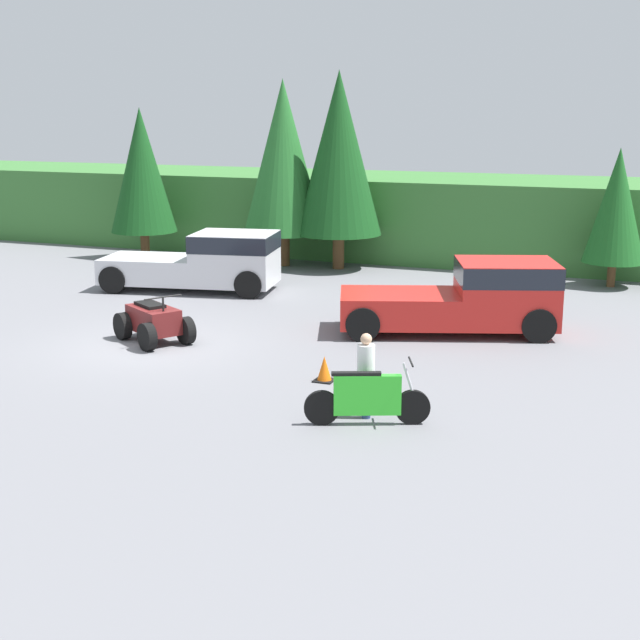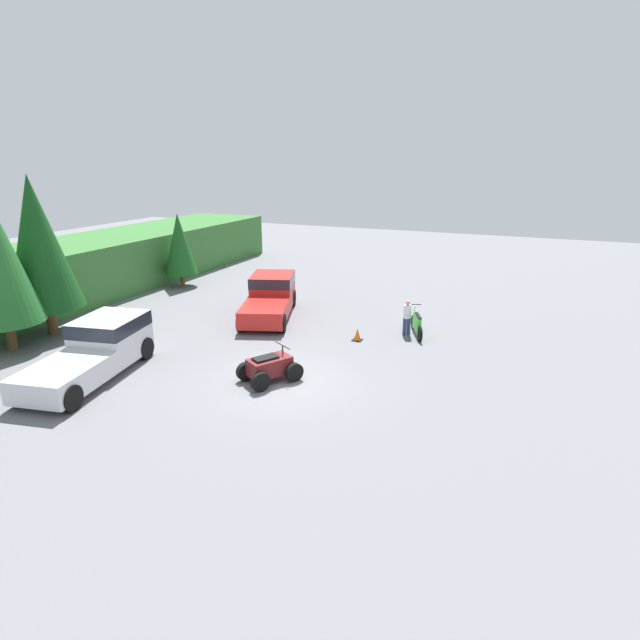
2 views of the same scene
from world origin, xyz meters
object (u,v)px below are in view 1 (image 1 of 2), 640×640
(pickup_truck_red, at_px, (471,295))
(pickup_truck_second, at_px, (208,260))
(traffic_cone, at_px, (324,370))
(rider_person, at_px, (366,372))
(quad_atv, at_px, (154,322))
(dirt_bike, at_px, (367,398))

(pickup_truck_red, xyz_separation_m, pickup_truck_second, (-8.92, 2.35, 0.00))
(pickup_truck_second, xyz_separation_m, traffic_cone, (6.94, -7.68, -0.73))
(pickup_truck_red, xyz_separation_m, rider_person, (-0.45, -7.12, -0.11))
(pickup_truck_second, height_order, quad_atv, pickup_truck_second)
(dirt_bike, bearing_deg, traffic_cone, 105.02)
(traffic_cone, bearing_deg, rider_person, -49.59)
(pickup_truck_second, bearing_deg, dirt_bike, -59.93)
(dirt_bike, bearing_deg, pickup_truck_red, 65.26)
(dirt_bike, bearing_deg, rider_person, 90.39)
(pickup_truck_red, xyz_separation_m, traffic_cone, (-1.98, -5.32, -0.73))
(pickup_truck_red, distance_m, rider_person, 7.13)
(dirt_bike, relative_size, traffic_cone, 3.96)
(pickup_truck_red, relative_size, pickup_truck_second, 1.01)
(dirt_bike, xyz_separation_m, quad_atv, (-6.85, 3.74, -0.00))
(rider_person, bearing_deg, dirt_bike, -94.22)
(pickup_truck_second, height_order, dirt_bike, pickup_truck_second)
(quad_atv, bearing_deg, pickup_truck_second, 137.60)
(quad_atv, bearing_deg, dirt_bike, 2.70)
(dirt_bike, bearing_deg, quad_atv, 128.73)
(pickup_truck_second, bearing_deg, traffic_cone, -58.98)
(pickup_truck_second, distance_m, quad_atv, 6.42)
(dirt_bike, height_order, quad_atv, quad_atv)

